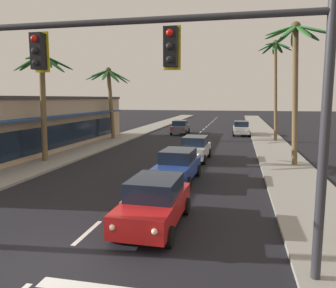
# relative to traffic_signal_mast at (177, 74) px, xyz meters

# --- Properties ---
(ground_plane) EXTENTS (220.00, 220.00, 0.00)m
(ground_plane) POSITION_rel_traffic_signal_mast_xyz_m (-3.27, -0.72, -4.95)
(ground_plane) COLOR black
(sidewalk_right) EXTENTS (3.20, 110.00, 0.14)m
(sidewalk_right) POSITION_rel_traffic_signal_mast_xyz_m (4.53, 19.28, -4.88)
(sidewalk_right) COLOR gray
(sidewalk_right) RESTS_ON ground
(sidewalk_left) EXTENTS (3.20, 110.00, 0.14)m
(sidewalk_left) POSITION_rel_traffic_signal_mast_xyz_m (-11.07, 19.28, -4.88)
(sidewalk_left) COLOR gray
(sidewalk_left) RESTS_ON ground
(lane_markings) EXTENTS (4.28, 87.44, 0.01)m
(lane_markings) POSITION_rel_traffic_signal_mast_xyz_m (-2.83, 18.94, -4.94)
(lane_markings) COLOR silver
(lane_markings) RESTS_ON ground
(traffic_signal_mast) EXTENTS (10.63, 0.41, 6.87)m
(traffic_signal_mast) POSITION_rel_traffic_signal_mast_xyz_m (0.00, 0.00, 0.00)
(traffic_signal_mast) COLOR #2D2D33
(traffic_signal_mast) RESTS_ON ground
(sedan_lead_at_stop_bar) EXTENTS (2.01, 4.48, 1.68)m
(sedan_lead_at_stop_bar) POSITION_rel_traffic_signal_mast_xyz_m (-1.26, 2.63, -4.09)
(sedan_lead_at_stop_bar) COLOR red
(sedan_lead_at_stop_bar) RESTS_ON ground
(sedan_third_in_queue) EXTENTS (2.11, 4.51, 1.68)m
(sedan_third_in_queue) POSITION_rel_traffic_signal_mast_xyz_m (-1.59, 8.83, -4.09)
(sedan_third_in_queue) COLOR navy
(sedan_third_in_queue) RESTS_ON ground
(sedan_fifth_in_queue) EXTENTS (2.07, 4.50, 1.68)m
(sedan_fifth_in_queue) POSITION_rel_traffic_signal_mast_xyz_m (-1.49, 15.04, -4.09)
(sedan_fifth_in_queue) COLOR silver
(sedan_fifth_in_queue) RESTS_ON ground
(sedan_oncoming_far) EXTENTS (2.01, 4.47, 1.68)m
(sedan_oncoming_far) POSITION_rel_traffic_signal_mast_xyz_m (-5.46, 31.57, -4.09)
(sedan_oncoming_far) COLOR #4C515B
(sedan_oncoming_far) RESTS_ON ground
(sedan_parked_nearest_kerb) EXTENTS (2.04, 4.49, 1.68)m
(sedan_parked_nearest_kerb) POSITION_rel_traffic_signal_mast_xyz_m (1.82, 31.65, -4.09)
(sedan_parked_nearest_kerb) COLOR silver
(sedan_parked_nearest_kerb) RESTS_ON ground
(palm_left_second) EXTENTS (3.87, 4.32, 7.45)m
(palm_left_second) POSITION_rel_traffic_signal_mast_xyz_m (-11.28, 11.98, 0.41)
(palm_left_second) COLOR brown
(palm_left_second) RESTS_ON ground
(palm_left_third) EXTENTS (4.72, 4.88, 7.52)m
(palm_left_third) POSITION_rel_traffic_signal_mast_xyz_m (-11.73, 24.56, 0.48)
(palm_left_third) COLOR brown
(palm_left_third) RESTS_ON ground
(palm_right_second) EXTENTS (4.04, 3.81, 9.01)m
(palm_right_second) POSITION_rel_traffic_signal_mast_xyz_m (4.83, 14.16, 1.65)
(palm_right_second) COLOR brown
(palm_right_second) RESTS_ON ground
(palm_right_third) EXTENTS (3.31, 3.13, 9.96)m
(palm_right_third) POSITION_rel_traffic_signal_mast_xyz_m (4.87, 26.36, 2.27)
(palm_right_third) COLOR brown
(palm_right_third) RESTS_ON ground
(storefront_strip_left) EXTENTS (7.12, 26.58, 4.51)m
(storefront_strip_left) POSITION_rel_traffic_signal_mast_xyz_m (-15.39, 15.83, -2.69)
(storefront_strip_left) COLOR tan
(storefront_strip_left) RESTS_ON ground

